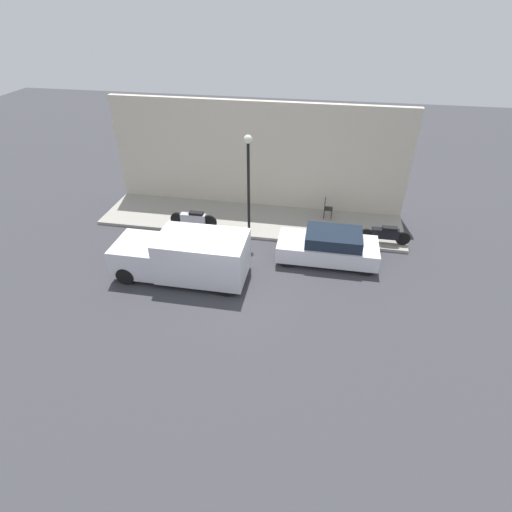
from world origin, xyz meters
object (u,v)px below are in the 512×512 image
delivery_van (183,256)px  scooter_silver (194,219)px  parked_car (329,247)px  motorcycle_black (385,234)px  cafe_chair (327,207)px  streetlamp (248,170)px

delivery_van → scooter_silver: size_ratio=2.32×
parked_car → motorcycle_black: bearing=-57.1°
motorcycle_black → cafe_chair: bearing=53.6°
scooter_silver → cafe_chair: 6.22m
scooter_silver → streetlamp: (0.07, -2.54, 2.49)m
parked_car → cafe_chair: bearing=3.3°
motorcycle_black → delivery_van: bearing=114.9°
motorcycle_black → cafe_chair: 3.15m
motorcycle_black → cafe_chair: cafe_chair is taller
delivery_van → scooter_silver: 3.53m
delivery_van → cafe_chair: 7.52m
cafe_chair → scooter_silver: bearing=108.9°
scooter_silver → cafe_chair: cafe_chair is taller
delivery_van → streetlamp: size_ratio=1.15×
delivery_van → cafe_chair: size_ratio=5.18×
motorcycle_black → scooter_silver: (-0.14, 8.43, 0.01)m
motorcycle_black → scooter_silver: 8.43m
streetlamp → cafe_chair: 4.55m
parked_car → streetlamp: size_ratio=0.91×
delivery_van → cafe_chair: (5.45, -5.17, -0.24)m
delivery_van → streetlamp: 4.50m
parked_car → scooter_silver: 6.24m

